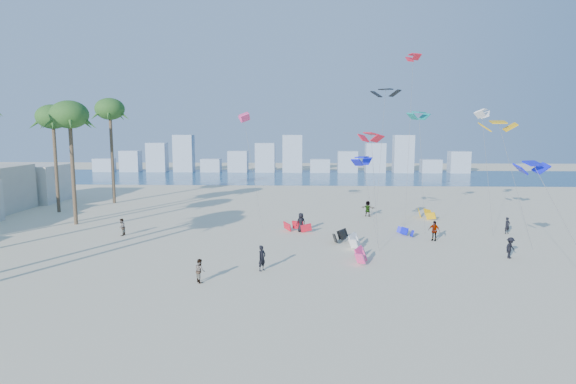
{
  "coord_description": "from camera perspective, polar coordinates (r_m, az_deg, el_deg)",
  "views": [
    {
      "loc": [
        4.62,
        -24.8,
        10.1
      ],
      "look_at": [
        3.0,
        16.0,
        4.5
      ],
      "focal_mm": 29.49,
      "sensor_mm": 36.0,
      "label": 1
    }
  ],
  "objects": [
    {
      "name": "kitesurfer_near",
      "position": [
        33.81,
        -3.16,
        -7.97
      ],
      "size": [
        0.75,
        0.8,
        1.83
      ],
      "primitive_type": "imported",
      "rotation": [
        0.0,
        0.0,
        0.94
      ],
      "color": "black",
      "rests_on": "ground"
    },
    {
      "name": "kitesurfer_mid",
      "position": [
        31.93,
        -10.59,
        -9.3
      ],
      "size": [
        0.9,
        0.96,
        1.56
      ],
      "primitive_type": "imported",
      "rotation": [
        0.0,
        0.0,
        2.13
      ],
      "color": "gray",
      "rests_on": "ground"
    },
    {
      "name": "kitesurfers_far",
      "position": [
        46.19,
        9.04,
        -3.81
      ],
      "size": [
        37.18,
        18.4,
        1.86
      ],
      "color": "black",
      "rests_on": "ground"
    },
    {
      "name": "flying_kites",
      "position": [
        47.46,
        14.5,
        8.96
      ],
      "size": [
        33.04,
        30.43,
        18.48
      ],
      "color": "#0D14EC",
      "rests_on": "ground"
    },
    {
      "name": "grounded_kites",
      "position": [
        44.4,
        9.26,
        -4.84
      ],
      "size": [
        17.12,
        20.73,
        0.95
      ],
      "color": "black",
      "rests_on": "ground"
    },
    {
      "name": "ground",
      "position": [
        27.17,
        -7.92,
        -14.09
      ],
      "size": [
        220.0,
        220.0,
        0.0
      ],
      "primitive_type": "plane",
      "color": "beige",
      "rests_on": "ground"
    },
    {
      "name": "ocean",
      "position": [
        97.43,
        -0.45,
        1.86
      ],
      "size": [
        220.0,
        220.0,
        0.0
      ],
      "primitive_type": "plane",
      "color": "navy",
      "rests_on": "ground"
    },
    {
      "name": "distant_skyline",
      "position": [
        107.19,
        -0.84,
        4.05
      ],
      "size": [
        85.0,
        3.0,
        8.4
      ],
      "color": "#9EADBF",
      "rests_on": "ground"
    },
    {
      "name": "palm_row",
      "position": [
        48.85,
        -31.1,
        8.46
      ],
      "size": [
        9.63,
        44.8,
        13.92
      ],
      "color": "brown",
      "rests_on": "ground"
    }
  ]
}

